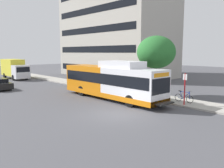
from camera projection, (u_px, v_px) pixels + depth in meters
ground_plane at (60, 98)px, 22.41m from camera, size 120.00×120.00×0.00m
sidewalk_curb at (125, 92)px, 25.62m from camera, size 3.00×56.00×0.14m
transit_bus at (111, 81)px, 21.89m from camera, size 2.58×12.25×3.65m
bus_stop_sign_pole at (185, 87)px, 18.82m from camera, size 0.10×0.36×2.60m
bicycle_parked at (184, 97)px, 19.94m from camera, size 0.52×1.76×1.02m
street_tree_near_stop at (156, 52)px, 23.01m from camera, size 3.84×3.84×5.94m
box_truck_background at (15, 68)px, 38.49m from camera, size 2.32×7.01×3.25m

